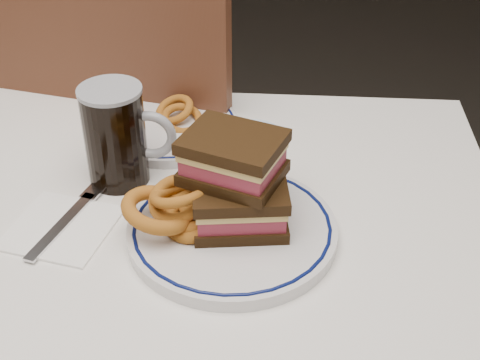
# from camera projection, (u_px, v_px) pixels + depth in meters

# --- Properties ---
(dining_table) EXTENTS (1.27, 0.87, 0.75)m
(dining_table) POSITION_uv_depth(u_px,v_px,m) (82.00, 282.00, 1.02)
(dining_table) COLOR white
(dining_table) RESTS_ON floor
(chair_far) EXTENTS (0.56, 0.56, 1.02)m
(chair_far) POSITION_uv_depth(u_px,v_px,m) (146.00, 151.00, 1.49)
(chair_far) COLOR #4E2919
(chair_far) RESTS_ON floor
(main_plate) EXTENTS (0.29, 0.29, 0.02)m
(main_plate) POSITION_uv_depth(u_px,v_px,m) (232.00, 230.00, 0.94)
(main_plate) COLOR silver
(main_plate) RESTS_ON dining_table
(reuben_sandwich) EXTENTS (0.16, 0.14, 0.13)m
(reuben_sandwich) POSITION_uv_depth(u_px,v_px,m) (237.00, 181.00, 0.90)
(reuben_sandwich) COLOR black
(reuben_sandwich) RESTS_ON main_plate
(onion_rings_main) EXTENTS (0.15, 0.12, 0.09)m
(onion_rings_main) POSITION_uv_depth(u_px,v_px,m) (179.00, 208.00, 0.92)
(onion_rings_main) COLOR brown
(onion_rings_main) RESTS_ON main_plate
(ketchup_ramekin) EXTENTS (0.05, 0.05, 0.03)m
(ketchup_ramekin) POSITION_uv_depth(u_px,v_px,m) (220.00, 182.00, 0.99)
(ketchup_ramekin) COLOR white
(ketchup_ramekin) RESTS_ON main_plate
(beer_mug) EXTENTS (0.14, 0.10, 0.16)m
(beer_mug) POSITION_uv_depth(u_px,v_px,m) (117.00, 135.00, 1.01)
(beer_mug) COLOR black
(beer_mug) RESTS_ON dining_table
(water_glass) EXTENTS (0.08, 0.08, 0.12)m
(water_glass) POSITION_uv_depth(u_px,v_px,m) (253.00, 170.00, 0.97)
(water_glass) COLOR #A7C1D7
(water_glass) RESTS_ON dining_table
(far_plate) EXTENTS (0.24, 0.24, 0.02)m
(far_plate) POSITION_uv_depth(u_px,v_px,m) (171.00, 126.00, 1.17)
(far_plate) COLOR silver
(far_plate) RESTS_ON dining_table
(onion_rings_far) EXTENTS (0.09, 0.09, 0.06)m
(onion_rings_far) POSITION_uv_depth(u_px,v_px,m) (178.00, 115.00, 1.17)
(onion_rings_far) COLOR brown
(onion_rings_far) RESTS_ON far_plate
(napkin_fork) EXTENTS (0.17, 0.19, 0.01)m
(napkin_fork) POSITION_uv_depth(u_px,v_px,m) (63.00, 226.00, 0.96)
(napkin_fork) COLOR white
(napkin_fork) RESTS_ON dining_table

